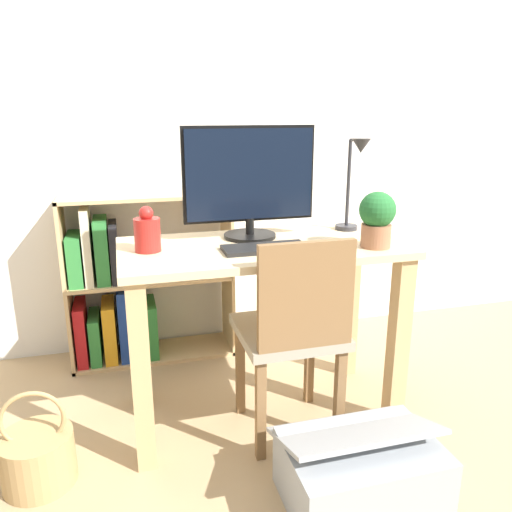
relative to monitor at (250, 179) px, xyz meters
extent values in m
plane|color=tan|center=(0.02, -0.13, -1.02)|extent=(10.00, 10.00, 0.00)
cube|color=silver|center=(0.02, 0.73, 0.28)|extent=(8.00, 0.05, 2.60)
cube|color=#D8BC8C|center=(0.02, -0.13, -0.26)|extent=(1.15, 0.57, 0.03)
cube|color=tan|center=(-0.50, -0.36, -0.65)|extent=(0.07, 0.07, 0.75)
cube|color=tan|center=(0.54, -0.36, -0.65)|extent=(0.07, 0.07, 0.75)
cube|color=tan|center=(-0.50, 0.10, -0.65)|extent=(0.07, 0.07, 0.75)
cube|color=tan|center=(0.54, 0.10, -0.65)|extent=(0.07, 0.07, 0.75)
cylinder|color=black|center=(0.00, 0.00, -0.24)|extent=(0.22, 0.22, 0.02)
cylinder|color=black|center=(0.00, 0.00, -0.20)|extent=(0.04, 0.04, 0.07)
cube|color=black|center=(0.00, 0.00, 0.02)|extent=(0.56, 0.02, 0.39)
cube|color=black|center=(0.00, 0.00, 0.02)|extent=(0.54, 0.03, 0.37)
cube|color=black|center=(0.01, -0.21, -0.24)|extent=(0.33, 0.14, 0.02)
cylinder|color=#B2231E|center=(-0.43, -0.11, -0.18)|extent=(0.10, 0.10, 0.13)
sphere|color=#B2231E|center=(-0.43, -0.11, -0.10)|extent=(0.06, 0.06, 0.06)
cylinder|color=#2D2D33|center=(0.46, 0.03, -0.24)|extent=(0.10, 0.10, 0.02)
cylinder|color=#2D2D33|center=(0.46, 0.03, -0.04)|extent=(0.02, 0.02, 0.38)
cylinder|color=#2D2D33|center=(0.46, -0.02, 0.15)|extent=(0.01, 0.10, 0.01)
cone|color=#2D2D33|center=(0.46, -0.07, 0.13)|extent=(0.08, 0.08, 0.06)
cylinder|color=#9E6647|center=(0.44, -0.29, -0.20)|extent=(0.12, 0.12, 0.09)
sphere|color=#23662D|center=(0.44, -0.29, -0.10)|extent=(0.14, 0.14, 0.14)
cube|color=#9E937F|center=(0.09, -0.26, -0.58)|extent=(0.40, 0.40, 0.04)
cube|color=brown|center=(0.09, -0.45, -0.36)|extent=(0.36, 0.03, 0.40)
cube|color=brown|center=(-0.07, -0.43, -0.81)|extent=(0.04, 0.04, 0.42)
cube|color=brown|center=(0.25, -0.43, -0.81)|extent=(0.04, 0.04, 0.42)
cube|color=brown|center=(-0.07, -0.10, -0.81)|extent=(0.04, 0.04, 0.42)
cube|color=brown|center=(0.25, -0.10, -0.81)|extent=(0.04, 0.04, 0.42)
cube|color=tan|center=(-0.82, 0.56, -0.58)|extent=(0.02, 0.28, 0.89)
cube|color=tan|center=(0.02, 0.56, -0.58)|extent=(0.02, 0.28, 0.89)
cube|color=tan|center=(-0.40, 0.56, -1.02)|extent=(0.86, 0.28, 0.02)
cube|color=tan|center=(-0.40, 0.56, -0.14)|extent=(0.86, 0.28, 0.02)
cube|color=tan|center=(-0.40, 0.56, -0.58)|extent=(0.82, 0.28, 0.02)
cube|color=red|center=(-0.77, 0.56, -0.85)|extent=(0.05, 0.24, 0.32)
cube|color=#2D7F38|center=(-0.70, 0.56, -0.88)|extent=(0.06, 0.24, 0.25)
cube|color=orange|center=(-0.63, 0.56, -0.85)|extent=(0.06, 0.24, 0.31)
cube|color=navy|center=(-0.55, 0.56, -0.81)|extent=(0.07, 0.24, 0.39)
cube|color=beige|center=(-0.48, 0.56, -0.81)|extent=(0.06, 0.24, 0.39)
cube|color=#2D7F38|center=(-0.41, 0.56, -0.86)|extent=(0.06, 0.24, 0.30)
cube|color=#2D7F38|center=(-0.76, 0.56, -0.44)|extent=(0.07, 0.24, 0.25)
cube|color=beige|center=(-0.70, 0.56, -0.38)|extent=(0.04, 0.24, 0.39)
cube|color=#2D7F38|center=(-0.63, 0.56, -0.41)|extent=(0.07, 0.24, 0.32)
cube|color=black|center=(-0.57, 0.56, -0.42)|extent=(0.04, 0.24, 0.30)
cylinder|color=tan|center=(-0.88, -0.34, -0.93)|extent=(0.26, 0.26, 0.19)
torus|color=tan|center=(-0.88, -0.34, -0.77)|extent=(0.22, 0.02, 0.22)
cube|color=#999EA3|center=(0.20, -0.73, -0.91)|extent=(0.52, 0.35, 0.22)
cube|color=#999EA3|center=(0.20, -0.66, -0.79)|extent=(0.53, 0.34, 0.14)
camera|label=1|loc=(-0.53, -2.01, 0.27)|focal=35.00mm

